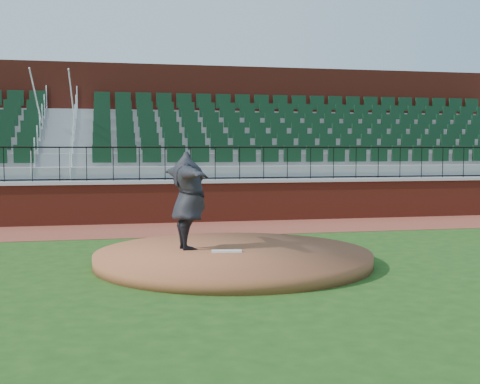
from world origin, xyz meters
The scene contains 10 objects.
ground centered at (0.00, 0.00, 0.00)m, with size 90.00×90.00×0.00m, color #1B3F12.
warning_track centered at (0.00, 5.40, 0.01)m, with size 34.00×3.20×0.01m, color brown.
field_wall centered at (0.00, 7.00, 0.60)m, with size 34.00×0.35×1.20m, color maroon.
wall_cap centered at (0.00, 7.00, 1.25)m, with size 34.00×0.45×0.10m, color #B7B7B7.
wall_railing centered at (0.00, 7.00, 1.80)m, with size 34.00×0.05×1.00m, color black, non-canonical shape.
seating_stands centered at (0.00, 9.72, 2.30)m, with size 34.00×5.10×4.60m, color gray, non-canonical shape.
concourse_wall centered at (0.00, 12.52, 2.75)m, with size 34.00×0.50×5.50m, color maroon.
pitchers_mound centered at (-0.47, -0.08, 0.12)m, with size 5.41×5.41×0.25m, color brown.
pitching_rubber centered at (-0.62, -0.16, 0.27)m, with size 0.58×0.15×0.04m, color white.
pitcher centered at (-1.30, 0.33, 1.23)m, with size 2.40×0.65×1.95m, color black.
Camera 1 is at (-2.86, -11.93, 2.26)m, focal length 46.56 mm.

